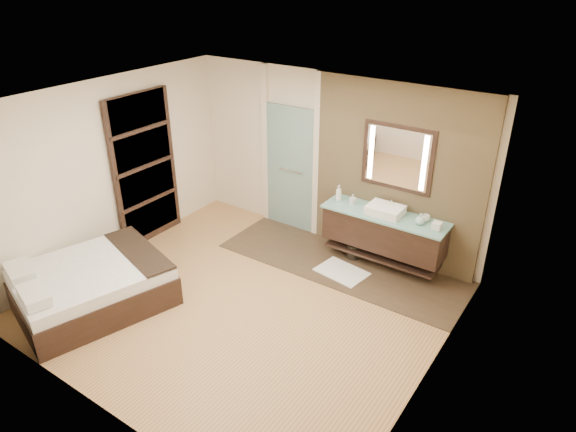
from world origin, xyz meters
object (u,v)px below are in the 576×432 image
Objects in this scene: mirror_unit at (397,158)px; bed at (92,286)px; waste_bin at (353,251)px; vanity at (384,231)px.

mirror_unit is 4.52m from bed.
mirror_unit reaches higher than waste_bin.
waste_bin is (2.32, 3.01, -0.17)m from bed.
bed is at bearing -131.83° from vanity.
waste_bin is (-0.44, -0.31, -1.52)m from mirror_unit.
vanity is at bearing -90.00° from mirror_unit.
vanity is at bearing 65.11° from bed.
bed is (-2.75, -3.08, -0.28)m from vanity.
bed is (-2.75, -3.31, -1.35)m from mirror_unit.
vanity reaches higher than waste_bin.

